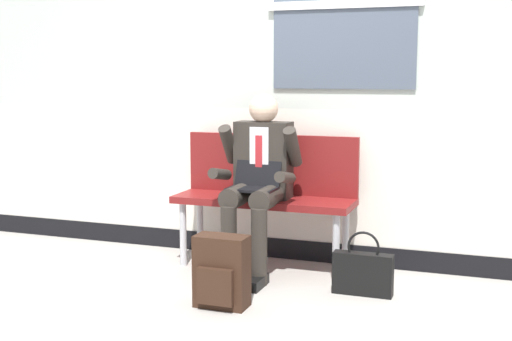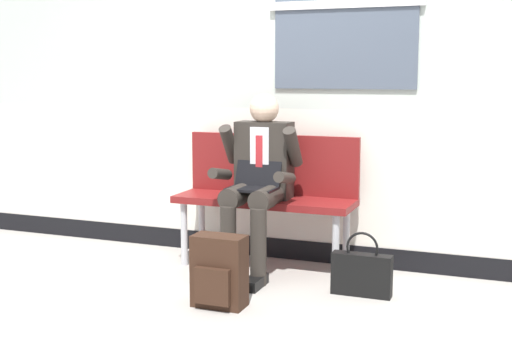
{
  "view_description": "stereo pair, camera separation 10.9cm",
  "coord_description": "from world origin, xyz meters",
  "px_view_note": "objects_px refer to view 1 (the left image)",
  "views": [
    {
      "loc": [
        1.57,
        -4.32,
        1.42
      ],
      "look_at": [
        -0.02,
        0.05,
        0.75
      ],
      "focal_mm": 47.58,
      "sensor_mm": 36.0,
      "label": 1
    },
    {
      "loc": [
        1.68,
        -4.28,
        1.42
      ],
      "look_at": [
        -0.02,
        0.05,
        0.75
      ],
      "focal_mm": 47.58,
      "sensor_mm": 36.0,
      "label": 2
    }
  ],
  "objects_px": {
    "handbag": "(363,272)",
    "bench_with_person": "(267,188)",
    "person_seated": "(257,177)",
    "backpack": "(221,272)"
  },
  "relations": [
    {
      "from": "person_seated",
      "to": "backpack",
      "type": "relative_size",
      "value": 2.87
    },
    {
      "from": "bench_with_person",
      "to": "handbag",
      "type": "relative_size",
      "value": 3.15
    },
    {
      "from": "handbag",
      "to": "bench_with_person",
      "type": "bearing_deg",
      "value": 151.48
    },
    {
      "from": "bench_with_person",
      "to": "backpack",
      "type": "height_order",
      "value": "bench_with_person"
    },
    {
      "from": "person_seated",
      "to": "handbag",
      "type": "distance_m",
      "value": 1.0
    },
    {
      "from": "person_seated",
      "to": "backpack",
      "type": "distance_m",
      "value": 0.9
    },
    {
      "from": "person_seated",
      "to": "backpack",
      "type": "height_order",
      "value": "person_seated"
    },
    {
      "from": "bench_with_person",
      "to": "person_seated",
      "type": "distance_m",
      "value": 0.23
    },
    {
      "from": "bench_with_person",
      "to": "person_seated",
      "type": "height_order",
      "value": "person_seated"
    },
    {
      "from": "bench_with_person",
      "to": "backpack",
      "type": "relative_size",
      "value": 2.96
    }
  ]
}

